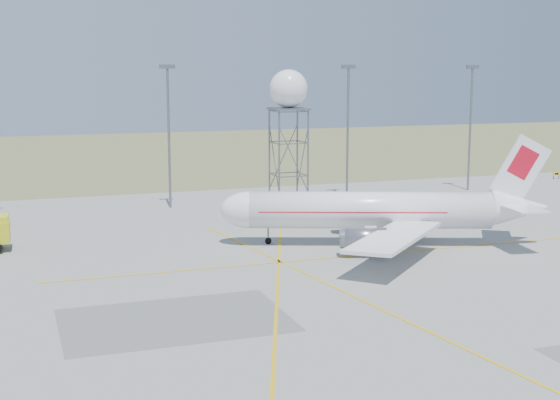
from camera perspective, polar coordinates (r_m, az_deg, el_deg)
name	(u,v)px	position (r m, az deg, el deg)	size (l,w,h in m)	color
ground	(498,354)	(58.18, 15.63, -10.79)	(400.00, 400.00, 0.00)	gray
grass_strip	(150,153)	(188.18, -9.51, 3.38)	(400.00, 120.00, 0.03)	#636B3B
mast_b	(169,124)	(112.81, -8.15, 5.51)	(2.20, 0.50, 20.50)	slate
mast_c	(348,120)	(121.40, 4.99, 5.85)	(2.20, 0.50, 20.50)	slate
mast_d	(471,117)	(131.98, 13.77, 5.91)	(2.20, 0.50, 20.50)	slate
taxi_sign_near	(524,176)	(146.85, 17.43, 1.70)	(1.60, 0.17, 1.20)	black
taxi_sign_far	(556,174)	(151.13, 19.56, 1.80)	(1.60, 0.17, 1.20)	black
airliner_main	(375,211)	(89.38, 7.00, -0.80)	(36.30, 34.14, 12.72)	white
radar_tower	(289,130)	(112.61, 0.63, 5.11)	(5.47, 5.47, 19.81)	slate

